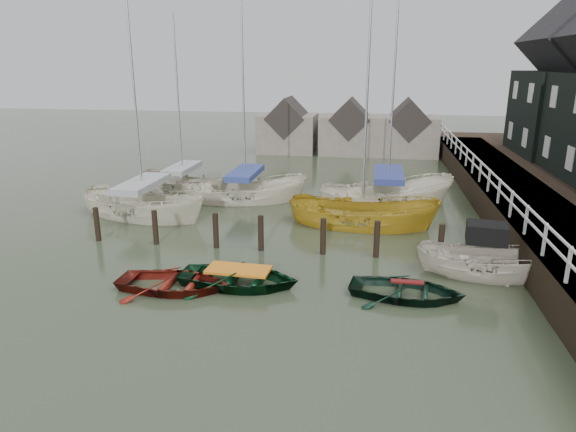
% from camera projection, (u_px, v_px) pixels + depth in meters
% --- Properties ---
extents(ground, '(120.00, 120.00, 0.00)m').
position_uv_depth(ground, '(277.00, 284.00, 16.87)').
color(ground, '#2B3320').
rests_on(ground, ground).
extents(pier, '(3.04, 32.00, 2.70)m').
position_uv_depth(pier, '(509.00, 199.00, 24.62)').
color(pier, black).
rests_on(pier, ground).
extents(mooring_pilings, '(13.72, 0.22, 1.80)m').
position_uv_depth(mooring_pilings, '(263.00, 238.00, 19.74)').
color(mooring_pilings, black).
rests_on(mooring_pilings, ground).
extents(far_sheds, '(14.00, 4.08, 4.39)m').
position_uv_depth(far_sheds, '(348.00, 130.00, 40.78)').
color(far_sheds, '#665B51').
rests_on(far_sheds, ground).
extents(rowboat_red, '(3.67, 2.62, 0.76)m').
position_uv_depth(rowboat_red, '(174.00, 290.00, 16.43)').
color(rowboat_red, '#62160E').
rests_on(rowboat_red, ground).
extents(rowboat_green, '(4.06, 2.99, 0.82)m').
position_uv_depth(rowboat_green, '(239.00, 286.00, 16.72)').
color(rowboat_green, black).
rests_on(rowboat_green, ground).
extents(rowboat_dkgreen, '(3.78, 2.91, 0.73)m').
position_uv_depth(rowboat_dkgreen, '(406.00, 297.00, 15.89)').
color(rowboat_dkgreen, black).
rests_on(rowboat_dkgreen, ground).
extents(motorboat, '(4.70, 2.28, 2.69)m').
position_uv_depth(motorboat, '(483.00, 274.00, 17.41)').
color(motorboat, beige).
rests_on(motorboat, ground).
extents(sailboat_a, '(7.28, 4.24, 11.49)m').
position_uv_depth(sailboat_a, '(145.00, 215.00, 24.28)').
color(sailboat_a, beige).
rests_on(sailboat_a, ground).
extents(sailboat_b, '(6.83, 3.74, 11.71)m').
position_uv_depth(sailboat_b, '(246.00, 200.00, 27.03)').
color(sailboat_b, silver).
rests_on(sailboat_b, ground).
extents(sailboat_c, '(6.94, 3.23, 11.39)m').
position_uv_depth(sailboat_c, '(362.00, 225.00, 22.95)').
color(sailboat_c, '#B48E21').
rests_on(sailboat_c, ground).
extents(sailboat_d, '(7.58, 4.99, 12.91)m').
position_uv_depth(sailboat_d, '(387.00, 204.00, 26.09)').
color(sailboat_d, beige).
rests_on(sailboat_d, ground).
extents(sailboat_e, '(6.39, 4.58, 10.62)m').
position_uv_depth(sailboat_e, '(184.00, 192.00, 28.67)').
color(sailboat_e, '#BEB7A2').
rests_on(sailboat_e, ground).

